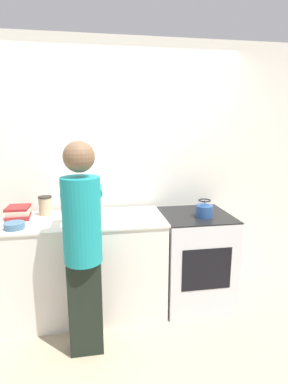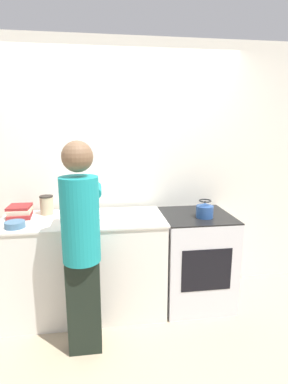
{
  "view_description": "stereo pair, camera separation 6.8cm",
  "coord_description": "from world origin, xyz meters",
  "px_view_note": "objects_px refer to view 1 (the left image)",
  "views": [
    {
      "loc": [
        -0.22,
        -2.35,
        1.75
      ],
      "look_at": [
        0.21,
        0.22,
        1.18
      ],
      "focal_mm": 28.0,
      "sensor_mm": 36.0,
      "label": 1
    },
    {
      "loc": [
        -0.16,
        -2.36,
        1.75
      ],
      "look_at": [
        0.21,
        0.22,
        1.18
      ],
      "focal_mm": 28.0,
      "sensor_mm": 36.0,
      "label": 2
    }
  ],
  "objects_px": {
    "person": "(83,241)",
    "knife": "(93,215)",
    "oven": "(194,258)",
    "kettle": "(204,210)",
    "cutting_board": "(91,217)",
    "bowl_prep": "(14,226)",
    "canister_jar": "(45,206)"
  },
  "relations": [
    {
      "from": "bowl_prep",
      "to": "canister_jar",
      "type": "height_order",
      "value": "canister_jar"
    },
    {
      "from": "oven",
      "to": "knife",
      "type": "distance_m",
      "value": 1.11
    },
    {
      "from": "oven",
      "to": "bowl_prep",
      "type": "height_order",
      "value": "bowl_prep"
    },
    {
      "from": "cutting_board",
      "to": "knife",
      "type": "distance_m",
      "value": 0.04
    },
    {
      "from": "knife",
      "to": "bowl_prep",
      "type": "relative_size",
      "value": 1.41
    },
    {
      "from": "canister_jar",
      "to": "bowl_prep",
      "type": "bearing_deg",
      "value": -118.11
    },
    {
      "from": "kettle",
      "to": "knife",
      "type": "bearing_deg",
      "value": 173.34
    },
    {
      "from": "person",
      "to": "kettle",
      "type": "bearing_deg",
      "value": 22.07
    },
    {
      "from": "person",
      "to": "cutting_board",
      "type": "bearing_deg",
      "value": 83.85
    },
    {
      "from": "kettle",
      "to": "bowl_prep",
      "type": "bearing_deg",
      "value": -176.39
    },
    {
      "from": "oven",
      "to": "canister_jar",
      "type": "height_order",
      "value": "canister_jar"
    },
    {
      "from": "kettle",
      "to": "cutting_board",
      "type": "bearing_deg",
      "value": 175.21
    },
    {
      "from": "oven",
      "to": "person",
      "type": "height_order",
      "value": "person"
    },
    {
      "from": "cutting_board",
      "to": "kettle",
      "type": "bearing_deg",
      "value": -4.79
    },
    {
      "from": "cutting_board",
      "to": "canister_jar",
      "type": "distance_m",
      "value": 0.46
    },
    {
      "from": "knife",
      "to": "canister_jar",
      "type": "distance_m",
      "value": 0.47
    },
    {
      "from": "cutting_board",
      "to": "bowl_prep",
      "type": "xyz_separation_m",
      "value": [
        -0.62,
        -0.19,
        0.02
      ]
    },
    {
      "from": "kettle",
      "to": "canister_jar",
      "type": "distance_m",
      "value": 1.5
    },
    {
      "from": "cutting_board",
      "to": "bowl_prep",
      "type": "relative_size",
      "value": 1.94
    },
    {
      "from": "canister_jar",
      "to": "knife",
      "type": "bearing_deg",
      "value": -17.69
    },
    {
      "from": "person",
      "to": "canister_jar",
      "type": "bearing_deg",
      "value": 117.08
    },
    {
      "from": "cutting_board",
      "to": "canister_jar",
      "type": "relative_size",
      "value": 1.78
    },
    {
      "from": "cutting_board",
      "to": "canister_jar",
      "type": "height_order",
      "value": "canister_jar"
    },
    {
      "from": "kettle",
      "to": "bowl_prep",
      "type": "xyz_separation_m",
      "value": [
        -1.67,
        -0.11,
        -0.03
      ]
    },
    {
      "from": "person",
      "to": "knife",
      "type": "relative_size",
      "value": 7.1
    },
    {
      "from": "knife",
      "to": "oven",
      "type": "bearing_deg",
      "value": 20.7
    },
    {
      "from": "kettle",
      "to": "canister_jar",
      "type": "relative_size",
      "value": 0.93
    },
    {
      "from": "oven",
      "to": "kettle",
      "type": "bearing_deg",
      "value": -65.61
    },
    {
      "from": "oven",
      "to": "cutting_board",
      "type": "relative_size",
      "value": 2.84
    },
    {
      "from": "bowl_prep",
      "to": "canister_jar",
      "type": "distance_m",
      "value": 0.42
    },
    {
      "from": "bowl_prep",
      "to": "canister_jar",
      "type": "bearing_deg",
      "value": 61.89
    },
    {
      "from": "oven",
      "to": "cutting_board",
      "type": "height_order",
      "value": "cutting_board"
    }
  ]
}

